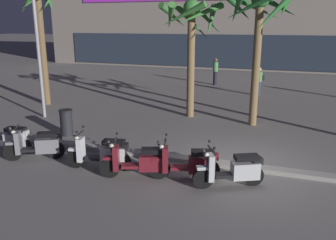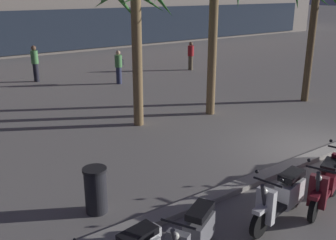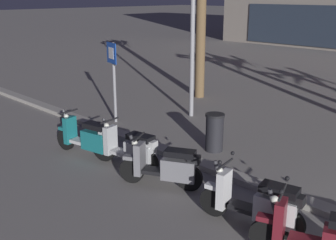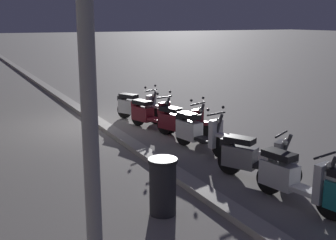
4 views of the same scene
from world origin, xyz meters
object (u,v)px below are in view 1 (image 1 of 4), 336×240
Objects in this scene: scooter_maroon_mid_centre at (190,163)px; palm_tree_far_corner at (191,28)px; scooter_silver_lead_nearest at (8,139)px; pedestrian_window_shopping at (259,81)px; scooter_grey_second_in_line at (39,145)px; pedestrian_strolling_near_curb at (215,71)px; palm_tree_by_mall_entrance at (259,21)px; street_lamp at (36,29)px; scooter_maroon_last_in_row at (141,161)px; scooter_white_gap_after_mid at (103,154)px; scooter_silver_mid_front at (234,170)px; palm_tree_mid_walkway at (39,16)px; litter_bin at (66,122)px.

palm_tree_far_corner reaches higher than scooter_maroon_mid_centre.
pedestrian_window_shopping is at bearing 61.28° from scooter_silver_lead_nearest.
pedestrian_strolling_near_curb is at bearing 81.34° from scooter_grey_second_in_line.
scooter_grey_second_in_line is at bearing -114.53° from palm_tree_far_corner.
palm_tree_by_mall_entrance is 0.86× the size of street_lamp.
scooter_maroon_last_in_row is at bearing -33.98° from street_lamp.
scooter_silver_lead_nearest is 1.00× the size of scooter_maroon_last_in_row.
scooter_white_gap_after_mid is 1.16× the size of pedestrian_window_shopping.
palm_tree_by_mall_entrance reaches higher than scooter_silver_mid_front.
scooter_grey_second_in_line is at bearing -4.64° from scooter_silver_lead_nearest.
palm_tree_mid_walkway is at bearing 148.99° from scooter_silver_mid_front.
scooter_grey_second_in_line is 2.36m from litter_bin.
palm_tree_mid_walkway is 3.62× the size of pedestrian_window_shopping.
scooter_maroon_mid_centre is at bearing -22.31° from litter_bin.
pedestrian_window_shopping is (9.86, 5.69, -3.45)m from palm_tree_mid_walkway.
street_lamp is at bearing -54.76° from palm_tree_mid_walkway.
litter_bin is at bearing 148.35° from scooter_maroon_last_in_row.
scooter_grey_second_in_line is at bearing -53.62° from street_lamp.
scooter_white_gap_after_mid is 12.42m from pedestrian_window_shopping.
scooter_maroon_mid_centre is at bearing 0.29° from scooter_silver_lead_nearest.
litter_bin is at bearing -130.88° from palm_tree_far_corner.
palm_tree_by_mall_entrance is at bearing 30.06° from litter_bin.
scooter_grey_second_in_line is 0.33× the size of palm_tree_far_corner.
pedestrian_window_shopping is 11.37m from litter_bin.
litter_bin is (-3.99, 2.46, 0.04)m from scooter_maroon_last_in_row.
palm_tree_by_mall_entrance is at bearing 80.24° from scooter_maroon_mid_centre.
palm_tree_by_mall_entrance is (5.62, 5.89, 3.57)m from scooter_grey_second_in_line.
street_lamp is (-7.71, 4.04, 3.25)m from scooter_maroon_mid_centre.
palm_tree_far_corner reaches higher than scooter_maroon_last_in_row.
litter_bin is at bearing 74.23° from scooter_silver_lead_nearest.
palm_tree_by_mall_entrance is (2.74, -0.43, 0.26)m from palm_tree_far_corner.
scooter_maroon_mid_centre is 14.82m from pedestrian_strolling_near_curb.
palm_tree_by_mall_entrance reaches higher than scooter_maroon_last_in_row.
litter_bin is 4.46m from street_lamp.
street_lamp reaches higher than scooter_grey_second_in_line.
scooter_maroon_mid_centre is 1.15× the size of pedestrian_window_shopping.
palm_tree_far_corner is at bearing 114.87° from scooter_silver_mid_front.
scooter_maroon_last_in_row is at bearing -85.70° from palm_tree_far_corner.
palm_tree_far_corner is (-1.75, 6.19, 3.31)m from scooter_maroon_mid_centre.
street_lamp is (-8.70, -1.72, -0.32)m from palm_tree_by_mall_entrance.
palm_tree_far_corner is 0.82× the size of street_lamp.
scooter_silver_mid_front is (3.60, 0.10, -0.02)m from scooter_white_gap_after_mid.
palm_tree_mid_walkway is at bearing -128.91° from pedestrian_strolling_near_curb.
street_lamp is at bearing 155.15° from scooter_silver_mid_front.
pedestrian_strolling_near_curb is at bearing 63.30° from street_lamp.
scooter_silver_mid_front is 1.06× the size of pedestrian_window_shopping.
palm_tree_mid_walkway is 10.21m from palm_tree_by_mall_entrance.
palm_tree_mid_walkway reaches higher than litter_bin.
scooter_silver_mid_front is 0.28× the size of street_lamp.
pedestrian_window_shopping reaches higher than scooter_grey_second_in_line.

